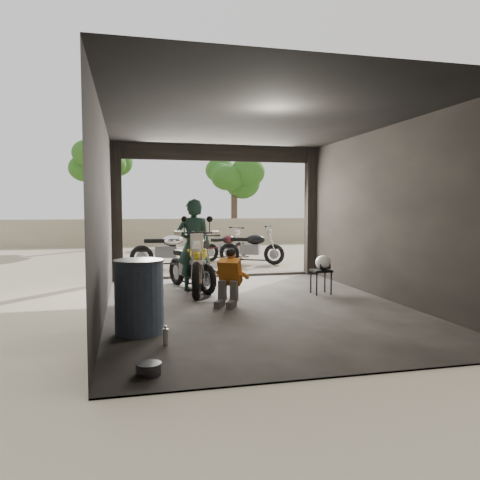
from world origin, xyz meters
name	(u,v)px	position (x,y,z in m)	size (l,w,h in m)	color
ground	(255,306)	(0.00, 0.00, 0.00)	(80.00, 80.00, 0.00)	#7A6D56
garage	(247,232)	(0.00, 0.55, 1.28)	(7.00, 7.13, 3.20)	#2D2B28
boundary_wall	(175,232)	(0.00, 14.00, 0.60)	(18.00, 0.30, 1.20)	gray
tree_left	(105,152)	(-3.00, 12.50, 3.99)	(2.20, 2.20, 5.60)	#382B1E
tree_right	(234,169)	(2.80, 14.00, 3.56)	(2.20, 2.20, 5.00)	#382B1E
main_bike	(199,261)	(-0.76, 1.48, 0.65)	(0.80, 1.94, 1.29)	#F1E7CC
left_bike	(191,262)	(-0.87, 1.89, 0.59)	(0.72, 1.75, 1.18)	black
outside_bike_a	(168,247)	(-1.05, 5.46, 0.62)	(0.76, 1.84, 1.24)	black
outside_bike_b	(226,244)	(0.97, 7.11, 0.54)	(0.65, 1.58, 1.07)	#431015
outside_bike_c	(251,245)	(1.50, 5.89, 0.59)	(0.72, 1.75, 1.19)	black
rider	(194,245)	(-0.83, 1.71, 0.95)	(0.69, 0.45, 1.89)	#172E26
mechanic	(228,279)	(-0.47, 0.06, 0.48)	(0.49, 0.67, 0.97)	orange
stool	(321,273)	(1.54, 0.73, 0.43)	(0.36, 0.36, 0.50)	black
helmet	(323,262)	(1.59, 0.74, 0.64)	(0.30, 0.31, 0.28)	white
oil_drum	(139,298)	(-2.00, -1.37, 0.51)	(0.65, 0.65, 1.01)	#475B77
sign_post	(362,220)	(3.53, 2.84, 1.42)	(0.71, 0.08, 2.14)	black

